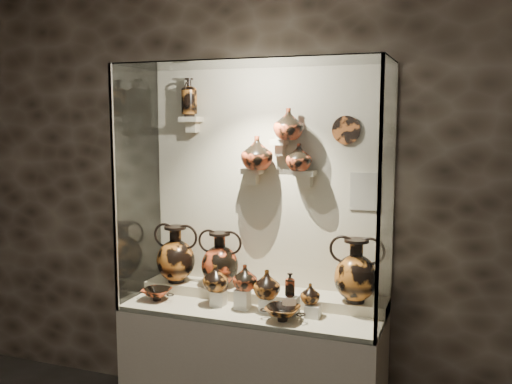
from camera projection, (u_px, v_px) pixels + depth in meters
wall_back at (269, 185)px, 3.93m from camera, size 5.00×0.02×3.20m
plinth at (253, 369)px, 3.79m from camera, size 1.70×0.60×0.80m
front_tier at (253, 309)px, 3.73m from camera, size 1.68×0.58×0.03m
rear_tier at (262, 296)px, 3.89m from camera, size 1.70×0.25×0.10m
back_panel at (269, 185)px, 3.93m from camera, size 1.70×0.03×1.60m
glass_front at (235, 196)px, 3.36m from camera, size 1.70×0.01×1.60m
glass_left at (138, 185)px, 3.92m from camera, size 0.01×0.60×1.60m
glass_right at (387, 197)px, 3.34m from camera, size 0.01×0.60×1.60m
glass_top at (252, 63)px, 3.53m from camera, size 1.70×0.60×0.01m
frame_post_left at (114, 190)px, 3.65m from camera, size 0.02×0.02×1.60m
frame_post_right at (379, 204)px, 3.07m from camera, size 0.02×0.02×1.60m
pedestal_a at (219, 298)px, 3.75m from camera, size 0.09×0.09×0.10m
pedestal_b at (243, 299)px, 3.69m from camera, size 0.09×0.09×0.13m
pedestal_c at (267, 305)px, 3.64m from camera, size 0.09×0.09×0.09m
pedestal_d at (291, 305)px, 3.58m from camera, size 0.09×0.09×0.12m
pedestal_e at (313, 311)px, 3.54m from camera, size 0.09×0.09×0.08m
bracket_ul at (191, 119)px, 3.99m from camera, size 0.14×0.12×0.04m
bracket_ca at (251, 171)px, 3.88m from camera, size 0.14×0.12×0.04m
bracket_cb at (279, 142)px, 3.78m from camera, size 0.10×0.12×0.04m
bracket_cc at (305, 173)px, 3.75m from camera, size 0.14×0.12×0.04m
amphora_left at (176, 254)px, 4.03m from camera, size 0.39×0.39×0.41m
amphora_mid at (220, 259)px, 3.92m from camera, size 0.39×0.39×0.39m
amphora_right at (356, 270)px, 3.59m from camera, size 0.39×0.39×0.41m
jug_a at (216, 278)px, 3.74m from camera, size 0.21×0.21×0.18m
jug_b at (245, 277)px, 3.66m from camera, size 0.18×0.18×0.17m
jug_c at (267, 284)px, 3.62m from camera, size 0.19×0.19×0.18m
jug_e at (310, 294)px, 3.54m from camera, size 0.13×0.13×0.13m
lekythos_small at (290, 283)px, 3.55m from camera, size 0.10×0.10×0.17m
kylix_left at (157, 293)px, 3.87m from camera, size 0.30×0.28×0.10m
kylix_right at (283, 312)px, 3.47m from camera, size 0.34×0.32×0.11m
lekythos_tall at (189, 95)px, 3.96m from camera, size 0.16×0.16×0.30m
ovoid_vase_a at (257, 153)px, 3.79m from camera, size 0.23×0.23×0.22m
ovoid_vase_b at (288, 124)px, 3.69m from camera, size 0.20×0.20×0.21m
ovoid_vase_c at (299, 157)px, 3.71m from camera, size 0.21×0.21×0.18m
wall_plate at (346, 130)px, 3.67m from camera, size 0.18×0.02×0.18m
info_placard at (364, 191)px, 3.68m from camera, size 0.18×0.01×0.25m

